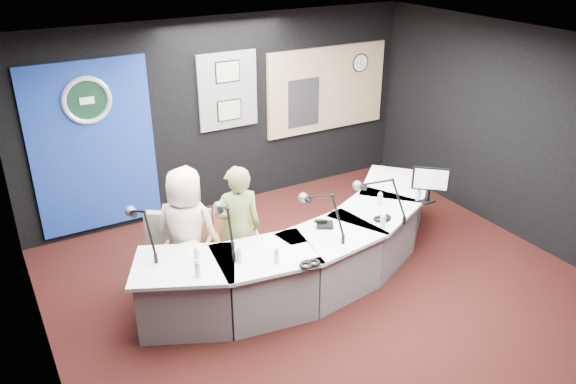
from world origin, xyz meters
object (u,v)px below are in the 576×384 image
person_woman (238,229)px  armchair_right (239,254)px  person_man (187,232)px  broadcast_desk (309,252)px  armchair_left (189,257)px

person_woman → armchair_right: bearing=-0.0°
armchair_right → person_man: bearing=172.9°
broadcast_desk → armchair_left: (-1.32, 0.49, 0.08)m
armchair_left → person_woman: bearing=12.2°
armchair_left → person_man: (0.00, 0.00, 0.32)m
broadcast_desk → armchair_right: armchair_right is taller
armchair_left → person_woman: size_ratio=0.58×
armchair_left → armchair_right: armchair_left is taller
armchair_right → person_man: size_ratio=0.57×
broadcast_desk → person_man: (-1.32, 0.49, 0.40)m
broadcast_desk → armchair_left: bearing=159.5°
person_man → armchair_left: bearing=-0.0°
broadcast_desk → armchair_right: bearing=160.6°
person_man → armchair_right: bearing=-161.8°
armchair_right → person_woman: size_ratio=0.57×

